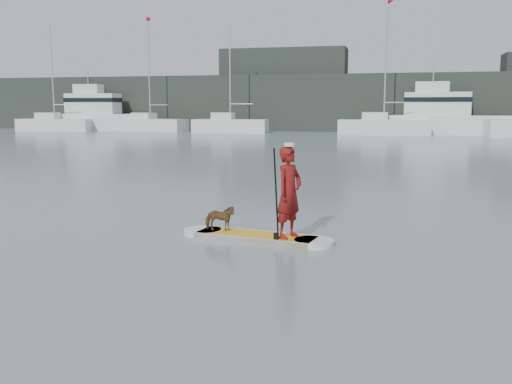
% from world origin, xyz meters
% --- Properties ---
extents(ground, '(140.00, 140.00, 0.00)m').
position_xyz_m(ground, '(0.00, 0.00, 0.00)').
color(ground, slate).
rests_on(ground, ground).
extents(paddleboard, '(3.27, 1.19, 0.12)m').
position_xyz_m(paddleboard, '(0.09, 0.98, 0.06)').
color(paddleboard, '#F2A916').
rests_on(paddleboard, ground).
extents(paddler, '(0.69, 0.79, 1.83)m').
position_xyz_m(paddler, '(0.80, 0.87, 1.04)').
color(paddler, maroon).
rests_on(paddler, paddleboard).
extents(white_cap, '(0.22, 0.22, 0.07)m').
position_xyz_m(white_cap, '(0.80, 0.87, 1.99)').
color(white_cap, silver).
rests_on(white_cap, paddler).
extents(dog, '(0.68, 0.38, 0.54)m').
position_xyz_m(dog, '(-0.74, 1.11, 0.39)').
color(dog, '#51361B').
rests_on(dog, paddleboard).
extents(paddle, '(0.10, 0.30, 2.00)m').
position_xyz_m(paddle, '(0.59, 0.61, 0.80)').
color(paddle, black).
rests_on(paddle, ground).
extents(sailboat_a, '(8.00, 3.64, 11.19)m').
position_xyz_m(sailboat_a, '(-33.13, 44.28, 0.78)').
color(sailboat_a, white).
rests_on(sailboat_a, ground).
extents(sailboat_b, '(8.31, 3.70, 11.93)m').
position_xyz_m(sailboat_b, '(-23.09, 46.66, 0.83)').
color(sailboat_b, white).
rests_on(sailboat_b, ground).
extents(sailboat_c, '(7.63, 2.87, 10.79)m').
position_xyz_m(sailboat_c, '(-13.80, 45.41, 0.80)').
color(sailboat_c, white).
rests_on(sailboat_c, ground).
extents(sailboat_d, '(8.54, 2.96, 12.43)m').
position_xyz_m(sailboat_d, '(1.36, 44.94, 0.89)').
color(sailboat_d, white).
rests_on(sailboat_d, ground).
extents(motor_yacht_a, '(11.29, 4.73, 6.57)m').
position_xyz_m(motor_yacht_a, '(6.99, 47.43, 1.85)').
color(motor_yacht_a, white).
rests_on(motor_yacht_a, ground).
extents(motor_yacht_b, '(10.32, 4.26, 6.64)m').
position_xyz_m(motor_yacht_b, '(-29.49, 47.28, 1.87)').
color(motor_yacht_b, white).
rests_on(motor_yacht_b, ground).
extents(shore_mass, '(90.00, 6.00, 6.00)m').
position_xyz_m(shore_mass, '(0.00, 53.00, 3.00)').
color(shore_mass, black).
rests_on(shore_mass, ground).
extents(shore_building_west, '(14.00, 4.00, 9.00)m').
position_xyz_m(shore_building_west, '(-10.00, 54.00, 4.50)').
color(shore_building_west, black).
rests_on(shore_building_west, ground).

